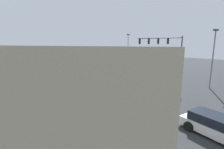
{
  "coord_description": "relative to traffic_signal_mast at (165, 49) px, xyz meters",
  "views": [
    {
      "loc": [
        12.05,
        22.26,
        5.67
      ],
      "look_at": [
        0.0,
        0.0,
        1.26
      ],
      "focal_mm": 24.0,
      "sensor_mm": 36.0,
      "label": 1
    }
  ],
  "objects": [
    {
      "name": "pedestrian",
      "position": [
        13.1,
        1.91,
        -4.76
      ],
      "size": [
        0.41,
        0.41,
        1.58
      ],
      "rotation": [
        0.0,
        0.0,
        -2.32
      ],
      "color": "#232842",
      "rests_on": "ground_plane"
    },
    {
      "name": "car_3",
      "position": [
        -7.37,
        -7.35,
        -4.97
      ],
      "size": [
        4.61,
        2.09,
        1.44
      ],
      "rotation": [
        0.0,
        0.0,
        -0.01
      ],
      "color": "#144728",
      "rests_on": "ground_plane"
    },
    {
      "name": "gas_station_canopy",
      "position": [
        19.19,
        -20.34,
        -0.74
      ],
      "size": [
        9.71,
        9.71,
        5.41
      ],
      "color": "yellow",
      "rests_on": "ground_plane"
    },
    {
      "name": "street_light_pole_a",
      "position": [
        -5.85,
        -18.32,
        -0.05
      ],
      "size": [
        0.8,
        0.36,
        9.52
      ],
      "color": "slate",
      "rests_on": "ground_plane"
    },
    {
      "name": "car_4",
      "position": [
        1.86,
        -7.07,
        -4.84
      ],
      "size": [
        2.08,
        4.79,
        1.69
      ],
      "rotation": [
        0.0,
        0.0,
        -1.61
      ],
      "color": "#144728",
      "rests_on": "ground_plane"
    },
    {
      "name": "fire_hydrant",
      "position": [
        14.26,
        -13.64,
        -5.21
      ],
      "size": [
        0.22,
        0.22,
        0.86
      ],
      "color": "red",
      "rests_on": "ground_plane"
    },
    {
      "name": "street_light_pole_b",
      "position": [
        -4.61,
        4.53,
        -0.7
      ],
      "size": [
        0.8,
        0.36,
        8.26
      ],
      "color": "slate",
      "rests_on": "ground_plane"
    },
    {
      "name": "ground_plane",
      "position": [
        5.89,
        -5.89,
        -5.64
      ],
      "size": [
        150.17,
        150.17,
        0.0
      ],
      "primitive_type": "plane",
      "color": "#2B2D30"
    },
    {
      "name": "car_1",
      "position": [
        7.88,
        -15.26,
        -4.88
      ],
      "size": [
        2.27,
        4.64,
        1.63
      ],
      "rotation": [
        0.0,
        0.0,
        1.52
      ],
      "color": "#144728",
      "rests_on": "ground_plane"
    },
    {
      "name": "car_6",
      "position": [
        7.65,
        11.58,
        -4.97
      ],
      "size": [
        2.26,
        4.32,
        1.39
      ],
      "rotation": [
        0.0,
        0.0,
        1.62
      ],
      "color": "silver",
      "rests_on": "ground_plane"
    },
    {
      "name": "tree_corner_a",
      "position": [
        17.12,
        5.07,
        -1.76
      ],
      "size": [
        3.38,
        3.38,
        5.58
      ],
      "color": "brown",
      "rests_on": "ground_plane"
    },
    {
      "name": "traffic_signal_mast",
      "position": [
        0.0,
        0.0,
        0.0
      ],
      "size": [
        4.68,
        4.68,
        7.47
      ],
      "rotation": [
        0.0,
        0.0,
        -0.79
      ],
      "color": "#47474C",
      "rests_on": "ground_plane"
    },
    {
      "name": "car_5",
      "position": [
        12.15,
        -4.41,
        -4.98
      ],
      "size": [
        4.82,
        2.24,
        1.39
      ],
      "rotation": [
        0.0,
        0.0,
        3.15
      ],
      "color": "#144728",
      "rests_on": "ground_plane"
    },
    {
      "name": "car_0",
      "position": [
        -13.39,
        -9.3,
        -4.94
      ],
      "size": [
        4.71,
        2.2,
        1.48
      ],
      "rotation": [
        0.0,
        0.0,
        0.03
      ],
      "color": "silver",
      "rests_on": "ground_plane"
    },
    {
      "name": "crosswalk_markings",
      "position": [
        5.89,
        -12.77,
        -5.63
      ],
      "size": [
        10.76,
        8.2,
        0.01
      ],
      "rotation": [
        0.0,
        0.0,
        1.57
      ],
      "color": "silver",
      "rests_on": "ground_plane"
    }
  ]
}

